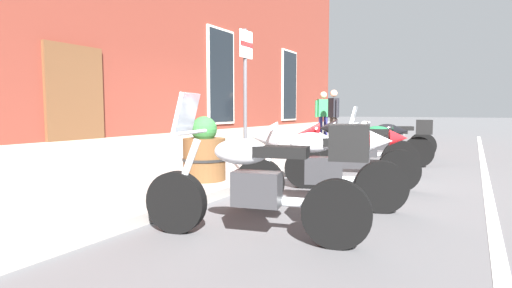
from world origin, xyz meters
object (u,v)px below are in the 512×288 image
object	(u,v)px
motorcycle_black_sport	(358,145)
pedestrian_striped_shirt	(323,113)
motorcycle_white_sport	(312,162)
motorcycle_silver_touring	(264,180)
pedestrian_dark_jacket	(333,113)
motorcycle_green_touring	(388,141)
barrel_planter	(204,154)
parking_sign	(246,81)
motorcycle_black_naked	(390,140)
motorcycle_red_sport	(346,153)

from	to	relation	value
motorcycle_black_sport	pedestrian_striped_shirt	bearing A→B (deg)	24.92
motorcycle_white_sport	pedestrian_striped_shirt	world-z (taller)	pedestrian_striped_shirt
motorcycle_silver_touring	pedestrian_dark_jacket	bearing A→B (deg)	14.12
motorcycle_green_touring	barrel_planter	distance (m)	4.44
motorcycle_green_touring	pedestrian_striped_shirt	distance (m)	5.29
motorcycle_green_touring	parking_sign	xyz separation A→B (m)	(-3.22, 1.70, 1.14)
motorcycle_white_sport	parking_sign	size ratio (longest dim) A/B	0.83
pedestrian_striped_shirt	motorcycle_black_sport	bearing A→B (deg)	-155.08
motorcycle_white_sport	barrel_planter	size ratio (longest dim) A/B	2.01
motorcycle_black_naked	parking_sign	distance (m)	4.96
pedestrian_striped_shirt	parking_sign	bearing A→B (deg)	-170.37
motorcycle_black_naked	parking_sign	xyz separation A→B (m)	(-4.57, 1.51, 1.20)
motorcycle_silver_touring	motorcycle_black_naked	world-z (taller)	motorcycle_silver_touring
motorcycle_black_sport	motorcycle_black_naked	distance (m)	2.92
motorcycle_green_touring	pedestrian_dark_jacket	world-z (taller)	pedestrian_dark_jacket
motorcycle_silver_touring	pedestrian_striped_shirt	size ratio (longest dim) A/B	1.24
motorcycle_green_touring	pedestrian_dark_jacket	xyz separation A→B (m)	(3.54, 2.36, 0.57)
motorcycle_red_sport	motorcycle_black_naked	bearing A→B (deg)	1.83
motorcycle_red_sport	pedestrian_striped_shirt	xyz separation A→B (m)	(7.36, 2.93, 0.55)
motorcycle_red_sport	parking_sign	xyz separation A→B (m)	(-0.19, 1.65, 1.12)
motorcycle_silver_touring	pedestrian_striped_shirt	bearing A→B (deg)	16.35
motorcycle_red_sport	motorcycle_white_sport	bearing A→B (deg)	179.94
motorcycle_black_naked	pedestrian_dark_jacket	distance (m)	3.15
pedestrian_dark_jacket	barrel_planter	distance (m)	7.53
motorcycle_red_sport	pedestrian_striped_shirt	distance (m)	7.94
motorcycle_white_sport	motorcycle_red_sport	distance (m)	1.43
motorcycle_silver_touring	motorcycle_black_naked	xyz separation A→B (m)	(7.10, 0.17, -0.10)
motorcycle_green_touring	parking_sign	bearing A→B (deg)	152.24
motorcycle_black_sport	motorcycle_green_touring	size ratio (longest dim) A/B	0.93
pedestrian_striped_shirt	motorcycle_green_touring	bearing A→B (deg)	-145.49
motorcycle_green_touring	motorcycle_black_naked	distance (m)	1.36
motorcycle_white_sport	pedestrian_dark_jacket	size ratio (longest dim) A/B	1.14
motorcycle_white_sport	motorcycle_red_sport	size ratio (longest dim) A/B	1.02
motorcycle_silver_touring	motorcycle_black_sport	bearing A→B (deg)	2.94
motorcycle_silver_touring	motorcycle_black_naked	distance (m)	7.10
motorcycle_red_sport	motorcycle_black_sport	world-z (taller)	motorcycle_black_sport
motorcycle_silver_touring	pedestrian_striped_shirt	world-z (taller)	pedestrian_striped_shirt
motorcycle_black_sport	pedestrian_striped_shirt	xyz separation A→B (m)	(5.90, 2.74, 0.53)
parking_sign	motorcycle_red_sport	bearing A→B (deg)	-83.38
motorcycle_black_sport	parking_sign	xyz separation A→B (m)	(-1.65, 1.46, 1.11)
motorcycle_black_sport	pedestrian_dark_jacket	bearing A→B (deg)	22.56
motorcycle_white_sport	barrel_planter	bearing A→B (deg)	75.83
motorcycle_black_naked	barrel_planter	distance (m)	5.61
motorcycle_green_touring	pedestrian_striped_shirt	size ratio (longest dim) A/B	1.23
motorcycle_silver_touring	motorcycle_green_touring	world-z (taller)	motorcycle_silver_touring
motorcycle_white_sport	pedestrian_striped_shirt	bearing A→B (deg)	18.43
motorcycle_white_sport	motorcycle_black_naked	distance (m)	5.81
pedestrian_dark_jacket	pedestrian_striped_shirt	xyz separation A→B (m)	(0.79, 0.62, -0.01)
motorcycle_white_sport	motorcycle_red_sport	world-z (taller)	motorcycle_white_sport
motorcycle_red_sport	barrel_planter	xyz separation A→B (m)	(-0.93, 1.96, -0.02)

